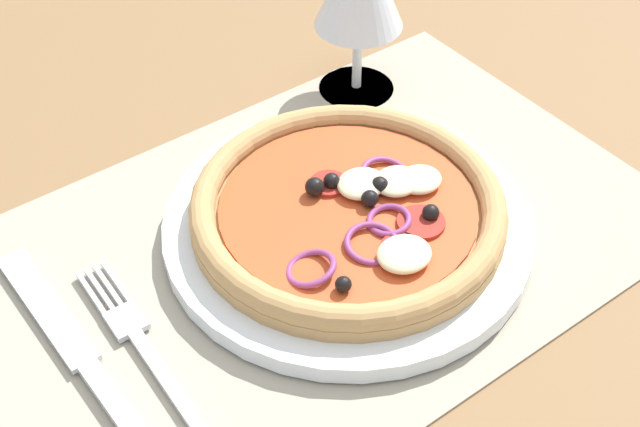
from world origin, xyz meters
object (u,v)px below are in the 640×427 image
at_px(pizza, 350,209).
at_px(plate, 347,227).
at_px(knife, 74,346).
at_px(fork, 143,345).

bearing_deg(pizza, plate, 125.83).
bearing_deg(knife, fork, -126.29).
bearing_deg(plate, fork, -178.74).
height_order(fork, knife, knife).
bearing_deg(pizza, knife, 173.64).
bearing_deg(fork, pizza, -87.02).
bearing_deg(knife, plate, -96.87).
bearing_deg(knife, pizza, -97.16).
relative_size(plate, pizza, 1.18).
height_order(plate, pizza, pizza).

